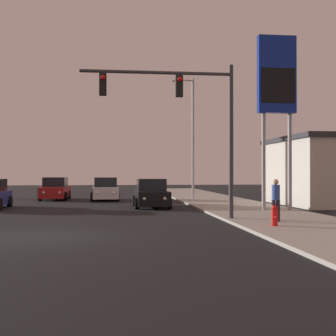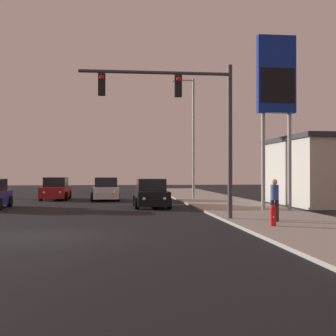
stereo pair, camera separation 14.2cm
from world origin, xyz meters
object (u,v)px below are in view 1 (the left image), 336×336
Objects in this scene: car_red at (55,190)px; car_black at (151,194)px; car_white at (105,190)px; traffic_light_mast at (189,110)px; gas_station_sign at (277,84)px; fire_hydrant at (274,216)px; pedestrian_on_sidewalk at (276,198)px; street_lamp at (191,132)px.

car_red and car_black have the same top height.
car_white is 0.67× the size of traffic_light_mast.
gas_station_sign reaches higher than car_red.
pedestrian_on_sidewalk is at bearing 68.34° from fire_hydrant.
street_lamp is 5.39× the size of pedestrian_on_sidewalk.
gas_station_sign is (2.54, -11.37, 1.50)m from street_lamp.
gas_station_sign is at bearing 69.40° from fire_hydrant.
street_lamp reaches higher than car_red.
pedestrian_on_sidewalk reaches higher than fire_hydrant.
car_black is 5.69× the size of fire_hydrant.
car_white is 18.20m from pedestrian_on_sidewalk.
gas_station_sign is at bearing 137.38° from car_red.
car_red and car_white have the same top height.
traffic_light_mast is at bearing 155.37° from pedestrian_on_sidewalk.
car_black is at bearing 146.47° from gas_station_sign.
traffic_light_mast reaches higher than fire_hydrant.
traffic_light_mast reaches higher than car_red.
pedestrian_on_sidewalk is at bearing -24.63° from traffic_light_mast.
car_black is (6.53, -8.45, 0.00)m from car_red.
street_lamp is 17.28m from pedestrian_on_sidewalk.
car_red is 3.91m from car_white.
car_red is 18.78m from gas_station_sign.
street_lamp reaches higher than car_black.
gas_station_sign is at bearing 37.00° from traffic_light_mast.
fire_hydrant is 1.66m from pedestrian_on_sidewalk.
car_red is 10.68m from car_black.
car_red is at bearing 117.54° from fire_hydrant.
gas_station_sign reaches higher than pedestrian_on_sidewalk.
pedestrian_on_sidewalk is at bearing 122.79° from car_red.
car_black is at bearing -116.43° from street_lamp.
street_lamp is at bearing 80.07° from traffic_light_mast.
car_white is 19.36m from fire_hydrant.
car_white is 7.84m from car_black.
car_white is 1.00× the size of car_black.
car_white is at bearing 112.44° from pedestrian_on_sidewalk.
street_lamp reaches higher than fire_hydrant.
street_lamp is 18.81m from fire_hydrant.
traffic_light_mast is (7.47, -16.47, 3.92)m from car_red.
fire_hydrant is (-2.58, -6.87, -6.13)m from gas_station_sign.
car_red is at bearing 114.41° from traffic_light_mast.
car_black is 10.37m from pedestrian_on_sidewalk.
gas_station_sign is (8.95, -11.41, 5.86)m from car_white.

